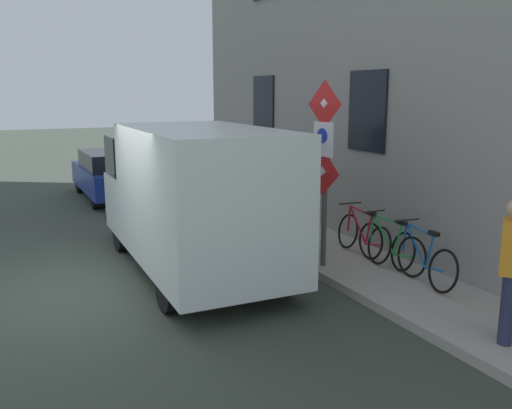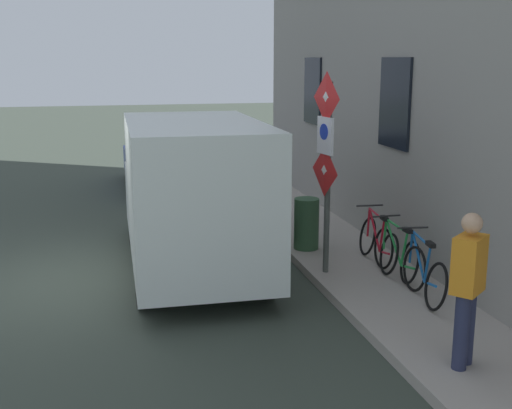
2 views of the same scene
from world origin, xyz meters
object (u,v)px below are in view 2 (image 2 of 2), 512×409
object	(u,v)px
pedestrian	(468,285)
sign_post_stacked	(326,152)
bicycle_blue	(422,271)
parked_hatchback	(160,160)
delivery_van	(191,190)
litter_bin	(306,224)
bicycle_green	(398,255)
bicycle_red	(378,242)

from	to	relation	value
pedestrian	sign_post_stacked	bearing A→B (deg)	147.83
bicycle_blue	pedestrian	xyz separation A→B (m)	(-0.58, -2.06, 0.56)
bicycle_blue	pedestrian	size ratio (longest dim) A/B	1.00
parked_hatchback	bicycle_blue	world-z (taller)	parked_hatchback
delivery_van	litter_bin	xyz separation A→B (m)	(2.05, 0.21, -0.74)
delivery_van	bicycle_blue	size ratio (longest dim) A/B	3.12
parked_hatchback	litter_bin	size ratio (longest dim) A/B	4.45
bicycle_green	pedestrian	world-z (taller)	pedestrian
delivery_van	litter_bin	distance (m)	2.19
sign_post_stacked	bicycle_red	distance (m)	1.84
sign_post_stacked	parked_hatchback	bearing A→B (deg)	101.84
sign_post_stacked	bicycle_blue	bearing A→B (deg)	-53.14
bicycle_green	sign_post_stacked	bearing A→B (deg)	59.85
delivery_van	bicycle_green	distance (m)	3.45
sign_post_stacked	bicycle_blue	xyz separation A→B (m)	(1.00, -1.33, -1.54)
sign_post_stacked	pedestrian	world-z (taller)	sign_post_stacked
delivery_van	pedestrian	world-z (taller)	delivery_van
bicycle_blue	pedestrian	world-z (taller)	pedestrian
bicycle_red	litter_bin	size ratio (longest dim) A/B	1.91
delivery_van	bicycle_green	size ratio (longest dim) A/B	3.14
parked_hatchback	bicycle_green	world-z (taller)	parked_hatchback
parked_hatchback	bicycle_green	size ratio (longest dim) A/B	2.34
bicycle_green	litter_bin	size ratio (longest dim) A/B	1.90
parked_hatchback	pedestrian	bearing A→B (deg)	-169.71
bicycle_green	litter_bin	distance (m)	2.07
bicycle_blue	litter_bin	bearing A→B (deg)	25.46
parked_hatchback	bicycle_blue	size ratio (longest dim) A/B	2.33
pedestrian	parked_hatchback	bearing A→B (deg)	151.33
bicycle_blue	bicycle_green	bearing A→B (deg)	7.73
bicycle_blue	bicycle_red	distance (m)	1.51
sign_post_stacked	pedestrian	bearing A→B (deg)	-83.06
bicycle_green	bicycle_red	size ratio (longest dim) A/B	0.99
bicycle_blue	parked_hatchback	bearing A→B (deg)	23.49
parked_hatchback	delivery_van	bearing A→B (deg)	178.65
delivery_van	bicycle_blue	world-z (taller)	delivery_van
bicycle_red	bicycle_green	bearing A→B (deg)	-175.18
bicycle_blue	pedestrian	distance (m)	2.22
parked_hatchback	bicycle_green	bearing A→B (deg)	-163.06
bicycle_green	pedestrian	xyz separation A→B (m)	(-0.58, -2.82, 0.56)
bicycle_blue	bicycle_red	world-z (taller)	same
parked_hatchback	litter_bin	xyz separation A→B (m)	(1.90, -7.05, -0.14)
bicycle_green	bicycle_red	xyz separation A→B (m)	(0.00, 0.75, 0.00)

